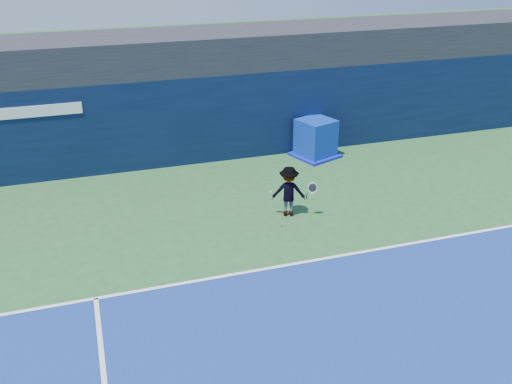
{
  "coord_description": "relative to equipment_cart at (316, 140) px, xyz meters",
  "views": [
    {
      "loc": [
        -4.74,
        -8.01,
        7.56
      ],
      "look_at": [
        -0.57,
        5.2,
        1.0
      ],
      "focal_mm": 40.0,
      "sensor_mm": 36.0,
      "label": 1
    }
  ],
  "objects": [
    {
      "name": "equipment_cart",
      "position": [
        0.0,
        0.0,
        0.0
      ],
      "size": [
        1.81,
        1.81,
        1.35
      ],
      "color": "#0B2B9E",
      "rests_on": "ground"
    },
    {
      "name": "stadium_band",
      "position": [
        -2.97,
        2.05,
        2.98
      ],
      "size": [
        36.0,
        3.0,
        1.2
      ],
      "primitive_type": "cube",
      "color": "black",
      "rests_on": "back_wall_assembly"
    },
    {
      "name": "tennis_ball",
      "position": [
        -3.29,
        -4.74,
        0.58
      ],
      "size": [
        0.06,
        0.06,
        0.06
      ],
      "color": "#C7F31B",
      "rests_on": "ground"
    },
    {
      "name": "ground",
      "position": [
        -2.97,
        -9.45,
        -0.62
      ],
      "size": [
        80.0,
        80.0,
        0.0
      ],
      "primitive_type": "plane",
      "color": "#285A2B",
      "rests_on": "ground"
    },
    {
      "name": "baseline",
      "position": [
        -2.97,
        -6.45,
        -0.61
      ],
      "size": [
        24.0,
        0.1,
        0.01
      ],
      "primitive_type": "cube",
      "color": "white",
      "rests_on": "ground"
    },
    {
      "name": "tennis_player",
      "position": [
        -2.49,
        -3.96,
        0.12
      ],
      "size": [
        1.26,
        0.82,
        1.48
      ],
      "color": "silver",
      "rests_on": "ground"
    },
    {
      "name": "back_wall_assembly",
      "position": [
        -2.98,
        1.05,
        0.88
      ],
      "size": [
        36.0,
        1.03,
        3.0
      ],
      "color": "black",
      "rests_on": "ground"
    }
  ]
}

